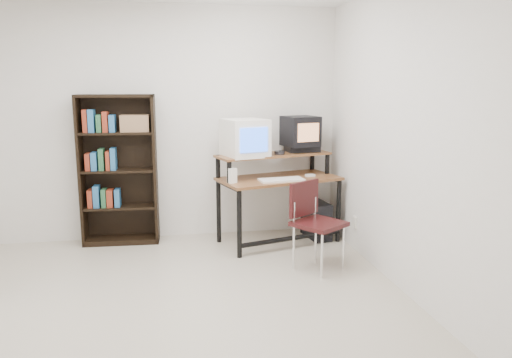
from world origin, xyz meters
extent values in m
cube|color=#C1B6A0|center=(0.00, 0.00, -0.01)|extent=(4.00, 4.00, 0.01)
cube|color=silver|center=(0.00, 2.00, 1.30)|extent=(4.00, 0.01, 2.60)
cube|color=silver|center=(0.00, -2.00, 1.30)|extent=(4.00, 0.01, 2.60)
cube|color=silver|center=(2.00, 0.00, 1.30)|extent=(0.01, 4.00, 2.60)
cube|color=brown|center=(1.25, 1.55, 0.72)|extent=(1.42, 0.97, 0.03)
cube|color=brown|center=(1.22, 1.67, 0.97)|extent=(1.35, 0.72, 0.02)
cylinder|color=black|center=(0.74, 1.11, 0.36)|extent=(0.05, 0.05, 0.72)
cylinder|color=black|center=(1.91, 1.44, 0.36)|extent=(0.05, 0.05, 0.72)
cylinder|color=black|center=(0.59, 1.65, 0.49)|extent=(0.05, 0.05, 0.98)
cylinder|color=black|center=(1.76, 1.98, 0.49)|extent=(0.05, 0.05, 0.98)
cylinder|color=black|center=(1.33, 1.27, 0.12)|extent=(1.18, 0.38, 0.05)
cube|color=white|center=(0.88, 1.59, 1.17)|extent=(0.53, 0.53, 0.40)
cube|color=blue|center=(0.94, 1.38, 1.17)|extent=(0.31, 0.11, 0.26)
cube|color=black|center=(1.57, 1.79, 1.01)|extent=(0.38, 0.29, 0.08)
cube|color=black|center=(1.54, 1.77, 1.22)|extent=(0.43, 0.43, 0.33)
cube|color=tan|center=(1.59, 1.60, 1.22)|extent=(0.26, 0.08, 0.20)
cylinder|color=#26262B|center=(1.27, 1.61, 0.99)|extent=(0.16, 0.16, 0.05)
cube|color=white|center=(1.23, 1.36, 0.74)|extent=(0.49, 0.26, 0.03)
cube|color=black|center=(1.61, 1.53, 0.72)|extent=(0.27, 0.25, 0.01)
cube|color=white|center=(1.60, 1.55, 0.74)|extent=(0.11, 0.08, 0.03)
cube|color=white|center=(0.70, 1.34, 0.80)|extent=(0.10, 0.10, 0.17)
cube|color=black|center=(1.71, 1.63, 0.21)|extent=(0.26, 0.47, 0.42)
cube|color=black|center=(1.44, 0.67, 0.44)|extent=(0.58, 0.58, 0.04)
cube|color=black|center=(1.34, 0.82, 0.66)|extent=(0.34, 0.25, 0.34)
cylinder|color=silver|center=(1.40, 0.44, 0.21)|extent=(0.02, 0.02, 0.42)
cylinder|color=silver|center=(1.68, 0.63, 0.21)|extent=(0.02, 0.02, 0.42)
cylinder|color=silver|center=(1.21, 0.71, 0.21)|extent=(0.02, 0.02, 0.42)
cylinder|color=silver|center=(1.48, 0.90, 0.21)|extent=(0.02, 0.02, 0.42)
cube|color=black|center=(-0.87, 1.85, 0.82)|extent=(0.04, 0.27, 1.64)
cube|color=black|center=(-0.08, 1.81, 0.82)|extent=(0.04, 0.27, 1.64)
cube|color=black|center=(-0.47, 1.96, 0.82)|extent=(0.82, 0.06, 1.64)
cube|color=black|center=(-0.48, 1.83, 1.62)|extent=(0.83, 0.31, 0.03)
cube|color=black|center=(-0.48, 1.83, 0.03)|extent=(0.83, 0.31, 0.06)
cube|color=black|center=(-0.48, 1.83, 0.41)|extent=(0.77, 0.29, 0.03)
cube|color=black|center=(-0.48, 1.83, 0.82)|extent=(0.77, 0.29, 0.02)
cube|color=black|center=(-0.48, 1.83, 1.23)|extent=(0.77, 0.29, 0.02)
cube|color=brown|center=(-0.28, 1.82, 1.33)|extent=(0.31, 0.21, 0.18)
cube|color=beige|center=(1.99, 1.15, 0.30)|extent=(0.02, 0.08, 0.12)
camera|label=1|loc=(0.05, -3.70, 1.76)|focal=35.00mm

